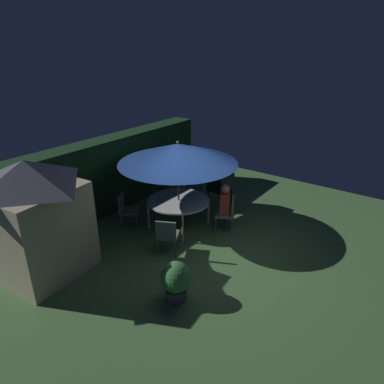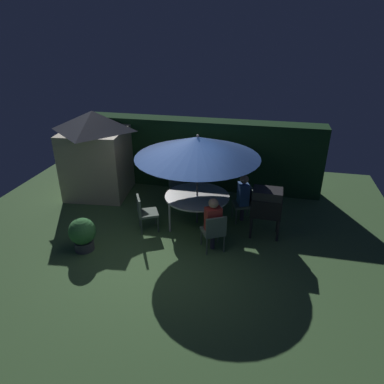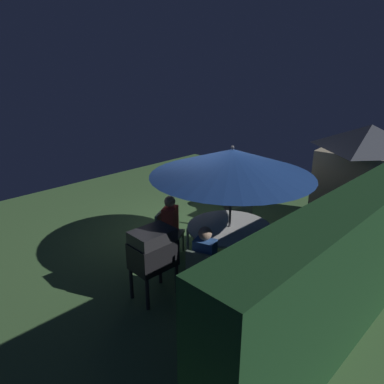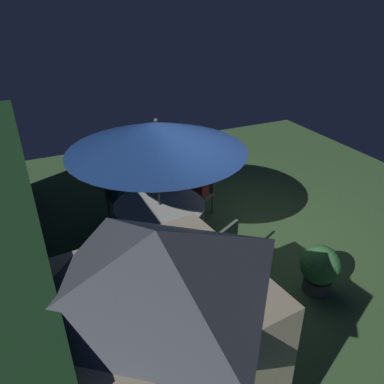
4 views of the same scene
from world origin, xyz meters
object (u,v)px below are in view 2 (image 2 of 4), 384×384
at_px(chair_toward_hedge, 178,184).
at_px(chair_toward_house, 144,211).
at_px(patio_table, 197,197).
at_px(person_in_blue, 243,193).
at_px(chair_near_shed, 214,230).
at_px(garden_shed, 97,152).
at_px(person_in_red, 213,218).
at_px(patio_umbrella, 198,147).
at_px(bbq_grill, 267,203).
at_px(chair_far_side, 246,202).
at_px(potted_plant_by_shed, 83,233).

relative_size(chair_toward_hedge, chair_toward_house, 1.00).
xyz_separation_m(patio_table, person_in_blue, (1.10, 0.38, 0.06)).
bearing_deg(chair_near_shed, chair_toward_house, 163.93).
relative_size(garden_shed, person_in_red, 1.95).
xyz_separation_m(garden_shed, chair_toward_house, (2.03, -1.79, -0.73)).
distance_m(patio_umbrella, chair_toward_hedge, 2.04).
bearing_deg(chair_toward_house, bbq_grill, 7.73).
bearing_deg(garden_shed, person_in_red, -30.59).
height_order(chair_far_side, person_in_blue, person_in_blue).
bearing_deg(chair_toward_hedge, bbq_grill, -28.65).
height_order(patio_table, chair_near_shed, chair_near_shed).
height_order(chair_toward_hedge, person_in_blue, person_in_blue).
xyz_separation_m(chair_near_shed, person_in_red, (-0.04, 0.08, 0.26)).
bearing_deg(patio_table, chair_toward_house, -152.80).
relative_size(patio_umbrella, person_in_red, 2.34).
height_order(chair_near_shed, person_in_red, person_in_red).
relative_size(patio_umbrella, chair_toward_house, 3.28).
height_order(garden_shed, person_in_blue, garden_shed).
xyz_separation_m(patio_table, bbq_grill, (1.68, -0.22, 0.12)).
height_order(chair_near_shed, chair_toward_hedge, same).
relative_size(bbq_grill, chair_toward_hedge, 1.33).
distance_m(patio_umbrella, person_in_blue, 1.70).
xyz_separation_m(patio_table, chair_near_shed, (0.61, -1.12, -0.21)).
bearing_deg(chair_far_side, person_in_blue, -160.88).
bearing_deg(bbq_grill, potted_plant_by_shed, -159.25).
relative_size(chair_far_side, person_in_blue, 0.71).
xyz_separation_m(patio_umbrella, chair_toward_hedge, (-0.78, 1.13, -1.50)).
bearing_deg(chair_toward_house, garden_shed, 138.57).
bearing_deg(garden_shed, chair_near_shed, -31.16).
bearing_deg(patio_umbrella, chair_toward_hedge, 124.69).
bearing_deg(potted_plant_by_shed, chair_toward_hedge, 62.92).
bearing_deg(patio_table, patio_umbrella, 104.04).
height_order(patio_umbrella, person_in_red, patio_umbrella).
bearing_deg(bbq_grill, person_in_blue, 134.35).
relative_size(patio_table, chair_toward_hedge, 1.77).
distance_m(garden_shed, chair_toward_house, 2.80).
distance_m(patio_table, person_in_red, 1.19).
xyz_separation_m(chair_toward_house, person_in_blue, (2.27, 0.98, 0.26)).
xyz_separation_m(bbq_grill, person_in_red, (-1.11, -0.83, -0.06)).
relative_size(chair_toward_hedge, person_in_red, 0.71).
relative_size(garden_shed, chair_far_side, 2.73).
height_order(chair_toward_hedge, potted_plant_by_shed, chair_toward_hedge).
xyz_separation_m(garden_shed, patio_umbrella, (3.20, -1.19, 0.77)).
height_order(patio_table, bbq_grill, bbq_grill).
relative_size(chair_toward_house, person_in_blue, 0.71).
relative_size(patio_umbrella, chair_near_shed, 3.28).
distance_m(chair_far_side, person_in_red, 1.60).
relative_size(chair_near_shed, potted_plant_by_shed, 1.16).
relative_size(chair_toward_hedge, potted_plant_by_shed, 1.16).
xyz_separation_m(bbq_grill, chair_toward_hedge, (-2.46, 1.35, -0.33)).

